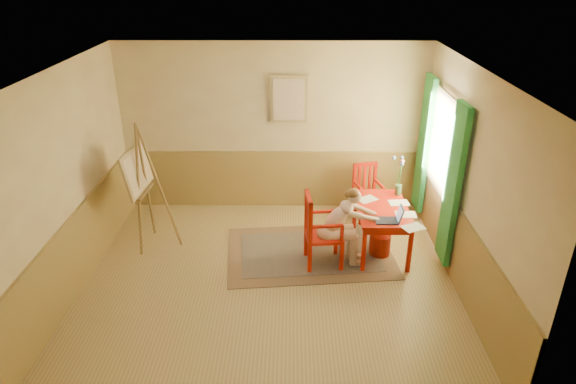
{
  "coord_description": "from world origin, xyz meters",
  "views": [
    {
      "loc": [
        0.3,
        -5.56,
        3.96
      ],
      "look_at": [
        0.25,
        0.55,
        1.05
      ],
      "focal_mm": 30.92,
      "sensor_mm": 36.0,
      "label": 1
    }
  ],
  "objects_px": {
    "table": "(382,213)",
    "figure": "(342,224)",
    "chair_back": "(367,192)",
    "laptop": "(391,218)",
    "chair_left": "(320,231)",
    "easel": "(140,175)"
  },
  "relations": [
    {
      "from": "table",
      "to": "chair_left",
      "type": "distance_m",
      "value": 0.98
    },
    {
      "from": "table",
      "to": "laptop",
      "type": "xyz_separation_m",
      "value": [
        0.04,
        -0.42,
        0.13
      ]
    },
    {
      "from": "chair_left",
      "to": "figure",
      "type": "xyz_separation_m",
      "value": [
        0.29,
        0.01,
        0.1
      ]
    },
    {
      "from": "chair_left",
      "to": "table",
      "type": "bearing_deg",
      "value": 21.75
    },
    {
      "from": "laptop",
      "to": "easel",
      "type": "distance_m",
      "value": 3.58
    },
    {
      "from": "figure",
      "to": "easel",
      "type": "distance_m",
      "value": 2.95
    },
    {
      "from": "chair_left",
      "to": "chair_back",
      "type": "xyz_separation_m",
      "value": [
        0.84,
        1.4,
        -0.07
      ]
    },
    {
      "from": "table",
      "to": "chair_back",
      "type": "height_order",
      "value": "chair_back"
    },
    {
      "from": "chair_back",
      "to": "easel",
      "type": "relative_size",
      "value": 0.48
    },
    {
      "from": "easel",
      "to": "chair_left",
      "type": "bearing_deg",
      "value": -11.68
    },
    {
      "from": "laptop",
      "to": "figure",
      "type": "bearing_deg",
      "value": 174.11
    },
    {
      "from": "laptop",
      "to": "easel",
      "type": "height_order",
      "value": "easel"
    },
    {
      "from": "chair_back",
      "to": "figure",
      "type": "relative_size",
      "value": 0.8
    },
    {
      "from": "chair_left",
      "to": "laptop",
      "type": "height_order",
      "value": "chair_left"
    },
    {
      "from": "table",
      "to": "chair_left",
      "type": "bearing_deg",
      "value": -158.25
    },
    {
      "from": "chair_back",
      "to": "easel",
      "type": "xyz_separation_m",
      "value": [
        -3.41,
        -0.87,
        0.67
      ]
    },
    {
      "from": "chair_left",
      "to": "easel",
      "type": "relative_size",
      "value": 0.56
    },
    {
      "from": "easel",
      "to": "chair_back",
      "type": "bearing_deg",
      "value": 14.3
    },
    {
      "from": "table",
      "to": "figure",
      "type": "distance_m",
      "value": 0.7
    },
    {
      "from": "chair_back",
      "to": "laptop",
      "type": "distance_m",
      "value": 1.49
    },
    {
      "from": "chair_left",
      "to": "figure",
      "type": "bearing_deg",
      "value": 2.18
    },
    {
      "from": "figure",
      "to": "laptop",
      "type": "bearing_deg",
      "value": -5.89
    }
  ]
}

